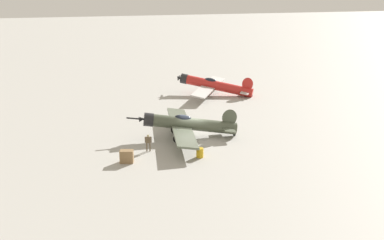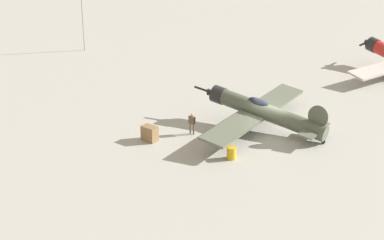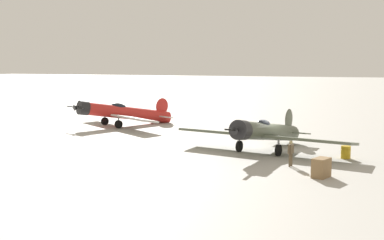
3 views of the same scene
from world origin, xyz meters
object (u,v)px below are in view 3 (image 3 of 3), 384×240
Objects in this scene: airplane_mid_apron at (122,113)px; equipment_crate at (321,168)px; airplane_foreground at (265,132)px; ground_crew_mechanic at (291,151)px; fuel_drum at (346,152)px.

equipment_crate is (16.20, 21.77, -0.77)m from airplane_mid_apron.
airplane_mid_apron is (-9.30, -16.93, -0.09)m from airplane_foreground.
ground_crew_mechanic reaches higher than fuel_drum.
airplane_foreground is at bearing -144.94° from equipment_crate.
ground_crew_mechanic is 3.24m from equipment_crate.
airplane_foreground is 8.21× the size of ground_crew_mechanic.
equipment_crate is 1.53× the size of fuel_drum.
airplane_foreground reaches higher than airplane_mid_apron.
ground_crew_mechanic is 1.90× the size of fuel_drum.
airplane_foreground is 19.31m from airplane_mid_apron.
airplane_foreground is 8.47m from equipment_crate.
ground_crew_mechanic is (13.81, 19.61, -0.35)m from airplane_mid_apron.
equipment_crate reaches higher than fuel_drum.
airplane_foreground is 15.62× the size of fuel_drum.
ground_crew_mechanic reaches higher than equipment_crate.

